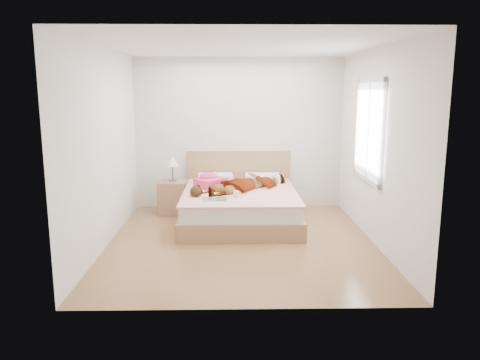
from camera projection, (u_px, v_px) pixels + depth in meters
The scene contains 11 objects.
ground at pixel (241, 242), 6.42m from camera, with size 4.00×4.00×0.00m, color #503119.
woman at pixel (246, 181), 7.40m from camera, with size 0.64×1.70×0.23m, color white.
hair at pixel (212, 181), 7.85m from camera, with size 0.41×0.51×0.08m, color black.
phone at pixel (216, 173), 7.77m from camera, with size 0.04×0.09×0.01m, color silver.
room_shell at pixel (369, 130), 6.46m from camera, with size 4.00×4.00×4.00m.
bed at pixel (240, 204), 7.38m from camera, with size 1.80×2.08×1.00m.
towel at pixel (210, 181), 7.51m from camera, with size 0.57×0.56×0.23m.
magazine at pixel (215, 199), 6.67m from camera, with size 0.40×0.27×0.02m.
coffee_mug at pixel (236, 194), 6.81m from camera, with size 0.13×0.09×0.10m.
plush_toy at pixel (196, 191), 6.88m from camera, with size 0.19×0.27×0.14m.
nightstand at pixel (173, 195), 7.82m from camera, with size 0.49×0.44×0.98m.
Camera 1 is at (-0.14, -6.13, 2.06)m, focal length 35.00 mm.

